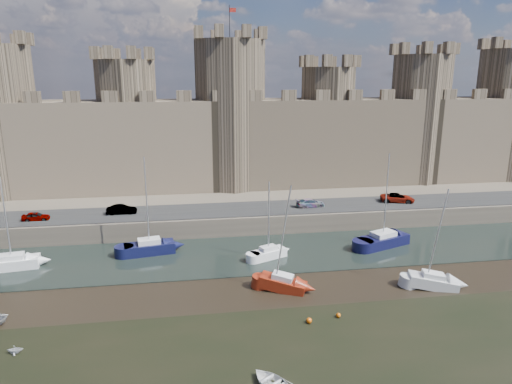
# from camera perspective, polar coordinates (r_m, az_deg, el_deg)

# --- Properties ---
(water_channel) EXTENTS (160.00, 12.00, 0.08)m
(water_channel) POSITION_cam_1_polar(r_m,az_deg,el_deg) (53.53, -2.59, -7.86)
(water_channel) COLOR black
(water_channel) RESTS_ON ground
(quay) EXTENTS (160.00, 60.00, 2.50)m
(quay) POSITION_cam_1_polar(r_m,az_deg,el_deg) (87.52, -5.12, 1.82)
(quay) COLOR #4C443A
(quay) RESTS_ON ground
(road) EXTENTS (160.00, 7.00, 0.10)m
(road) POSITION_cam_1_polar(r_m,az_deg,el_deg) (62.08, -3.61, -2.23)
(road) COLOR black
(road) RESTS_ON quay
(castle) EXTENTS (108.50, 11.00, 29.00)m
(castle) POSITION_cam_1_polar(r_m,az_deg,el_deg) (73.89, -5.20, 7.67)
(castle) COLOR #42382B
(castle) RESTS_ON quay
(car_0) EXTENTS (3.30, 1.35, 1.12)m
(car_0) POSITION_cam_1_polar(r_m,az_deg,el_deg) (63.75, -25.81, -2.76)
(car_0) COLOR gray
(car_0) RESTS_ON quay
(car_1) EXTENTS (3.88, 1.39, 1.27)m
(car_1) POSITION_cam_1_polar(r_m,az_deg,el_deg) (62.52, -16.46, -2.13)
(car_1) COLOR gray
(car_1) RESTS_ON quay
(car_2) EXTENTS (4.18, 2.04, 1.17)m
(car_2) POSITION_cam_1_polar(r_m,az_deg,el_deg) (63.65, 6.82, -1.38)
(car_2) COLOR gray
(car_2) RESTS_ON quay
(car_3) EXTENTS (5.19, 3.43, 1.33)m
(car_3) POSITION_cam_1_polar(r_m,az_deg,el_deg) (68.58, 17.26, -0.71)
(car_3) COLOR gray
(car_3) RESTS_ON quay
(sailboat_0) EXTENTS (5.64, 2.81, 10.11)m
(sailboat_0) POSITION_cam_1_polar(r_m,az_deg,el_deg) (56.18, -28.19, -7.73)
(sailboat_0) COLOR silver
(sailboat_0) RESTS_ON ground
(sailboat_1) EXTENTS (6.00, 3.17, 11.43)m
(sailboat_1) POSITION_cam_1_polar(r_m,az_deg,el_deg) (54.96, -13.17, -6.70)
(sailboat_1) COLOR black
(sailboat_1) RESTS_ON ground
(sailboat_2) EXTENTS (4.44, 3.14, 8.95)m
(sailboat_2) POSITION_cam_1_polar(r_m,az_deg,el_deg) (52.33, 1.57, -7.56)
(sailboat_2) COLOR white
(sailboat_2) RESTS_ON ground
(sailboat_3) EXTENTS (6.98, 4.68, 11.41)m
(sailboat_3) POSITION_cam_1_polar(r_m,az_deg,el_deg) (57.97, 15.59, -5.75)
(sailboat_3) COLOR black
(sailboat_3) RESTS_ON ground
(sailboat_4) EXTENTS (4.83, 3.47, 10.54)m
(sailboat_4) POSITION_cam_1_polar(r_m,az_deg,el_deg) (45.20, 3.35, -11.26)
(sailboat_4) COLOR maroon
(sailboat_4) RESTS_ON ground
(sailboat_5) EXTENTS (4.99, 3.05, 10.07)m
(sailboat_5) POSITION_cam_1_polar(r_m,az_deg,el_deg) (48.81, 21.23, -10.31)
(sailboat_5) COLOR silver
(sailboat_5) RESTS_ON ground
(dinghy_2) EXTENTS (3.75, 4.02, 0.68)m
(dinghy_2) POSITION_cam_1_polar(r_m,az_deg,el_deg) (33.22, 2.04, -22.65)
(dinghy_2) COLOR silver
(dinghy_2) RESTS_ON ground
(dinghy_3) EXTENTS (1.19, 1.03, 0.62)m
(dinghy_3) POSITION_cam_1_polar(r_m,az_deg,el_deg) (40.55, -27.88, -17.04)
(dinghy_3) COLOR silver
(dinghy_3) RESTS_ON ground
(buoy_1) EXTENTS (0.42, 0.42, 0.42)m
(buoy_1) POSITION_cam_1_polar(r_m,az_deg,el_deg) (41.42, 10.25, -14.92)
(buoy_1) COLOR #D35A09
(buoy_1) RESTS_ON ground
(buoy_3) EXTENTS (0.50, 0.50, 0.50)m
(buoy_3) POSITION_cam_1_polar(r_m,az_deg,el_deg) (40.22, 6.66, -15.67)
(buoy_3) COLOR #D65409
(buoy_3) RESTS_ON ground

